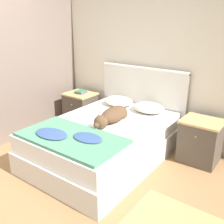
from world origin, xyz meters
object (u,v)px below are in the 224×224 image
(pillow_right, at_px, (149,108))
(dog, at_px, (112,116))
(pillow_left, at_px, (119,101))
(nightstand_right, at_px, (200,141))
(bed, at_px, (103,141))
(nightstand_left, at_px, (80,109))
(book_stack, at_px, (81,92))

(pillow_right, height_order, dog, dog)
(pillow_left, bearing_deg, nightstand_right, -1.19)
(nightstand_right, bearing_deg, pillow_left, 178.81)
(bed, relative_size, pillow_left, 4.13)
(bed, height_order, pillow_right, pillow_right)
(pillow_right, bearing_deg, pillow_left, 180.00)
(nightstand_left, bearing_deg, bed, -33.52)
(nightstand_left, distance_m, dog, 1.37)
(bed, distance_m, nightstand_left, 1.30)
(dog, bearing_deg, book_stack, 150.46)
(nightstand_right, bearing_deg, book_stack, 179.30)
(nightstand_left, distance_m, nightstand_right, 2.17)
(bed, distance_m, pillow_left, 0.86)
(bed, relative_size, nightstand_right, 3.33)
(nightstand_left, bearing_deg, nightstand_right, 0.00)
(bed, bearing_deg, pillow_left, 109.93)
(nightstand_right, xyz_separation_m, book_stack, (-2.16, 0.03, 0.32))
(nightstand_left, relative_size, pillow_right, 1.24)
(dog, bearing_deg, pillow_right, 73.97)
(nightstand_right, relative_size, pillow_left, 1.24)
(nightstand_left, distance_m, book_stack, 0.32)
(book_stack, bearing_deg, nightstand_right, -0.70)
(bed, relative_size, pillow_right, 4.13)
(dog, bearing_deg, bed, -133.04)
(bed, bearing_deg, pillow_right, 70.07)
(pillow_left, xyz_separation_m, dog, (0.35, -0.66, 0.03))
(dog, distance_m, book_stack, 1.33)
(dog, bearing_deg, nightstand_right, 32.19)
(nightstand_left, xyz_separation_m, nightstand_right, (2.17, 0.00, 0.00))
(nightstand_left, distance_m, pillow_right, 1.39)
(pillow_right, bearing_deg, book_stack, -179.93)
(pillow_right, relative_size, dog, 0.65)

